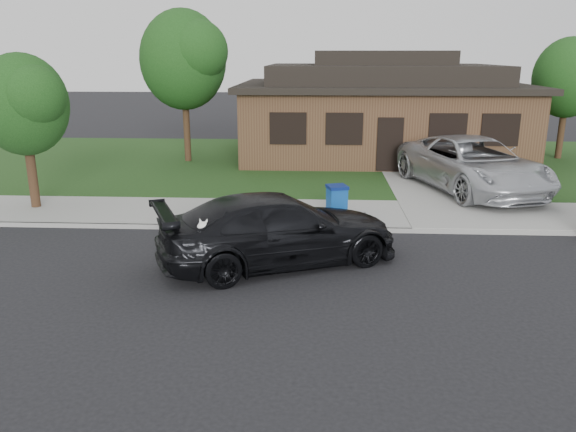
{
  "coord_description": "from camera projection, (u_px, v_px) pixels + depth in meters",
  "views": [
    {
      "loc": [
        1.14,
        -11.1,
        4.67
      ],
      "look_at": [
        0.51,
        1.17,
        1.1
      ],
      "focal_mm": 35.0,
      "sensor_mm": 36.0,
      "label": 1
    }
  ],
  "objects": [
    {
      "name": "sidewalk",
      "position": [
        278.0,
        213.0,
        16.79
      ],
      "size": [
        60.0,
        3.0,
        0.12
      ],
      "primitive_type": "cube",
      "color": "gray",
      "rests_on": "ground"
    },
    {
      "name": "tree_0",
      "position": [
        186.0,
        58.0,
        23.32
      ],
      "size": [
        3.78,
        3.6,
        6.34
      ],
      "color": "#332114",
      "rests_on": "ground"
    },
    {
      "name": "minivan",
      "position": [
        473.0,
        164.0,
        19.07
      ],
      "size": [
        4.74,
        7.06,
        1.8
      ],
      "primitive_type": "imported",
      "rotation": [
        0.0,
        0.0,
        0.29
      ],
      "color": "#B8BBC0",
      "rests_on": "driveway"
    },
    {
      "name": "tree_2",
      "position": [
        25.0,
        103.0,
        16.36
      ],
      "size": [
        2.73,
        2.6,
        4.59
      ],
      "color": "#332114",
      "rests_on": "ground"
    },
    {
      "name": "lawn",
      "position": [
        290.0,
        163.0,
        24.46
      ],
      "size": [
        60.0,
        13.0,
        0.13
      ],
      "primitive_type": "cube",
      "color": "#193814",
      "rests_on": "ground"
    },
    {
      "name": "recycling_bin",
      "position": [
        337.0,
        201.0,
        16.2
      ],
      "size": [
        0.68,
        0.68,
        0.91
      ],
      "rotation": [
        0.0,
        0.0,
        0.29
      ],
      "color": "#0D418F",
      "rests_on": "sidewalk"
    },
    {
      "name": "curb",
      "position": [
        274.0,
        228.0,
        15.35
      ],
      "size": [
        60.0,
        0.12,
        0.12
      ],
      "primitive_type": "cube",
      "color": "gray",
      "rests_on": "ground"
    },
    {
      "name": "tree_1",
      "position": [
        573.0,
        76.0,
        24.17
      ],
      "size": [
        3.15,
        3.0,
        5.25
      ],
      "color": "#332114",
      "rests_on": "ground"
    },
    {
      "name": "driveway",
      "position": [
        444.0,
        179.0,
        21.28
      ],
      "size": [
        4.5,
        13.0,
        0.14
      ],
      "primitive_type": "cube",
      "color": "gray",
      "rests_on": "ground"
    },
    {
      "name": "sedan",
      "position": [
        279.0,
        230.0,
        12.79
      ],
      "size": [
        5.98,
        4.31,
        1.61
      ],
      "rotation": [
        0.0,
        0.0,
        1.99
      ],
      "color": "black",
      "rests_on": "ground"
    },
    {
      "name": "ground",
      "position": [
        262.0,
        280.0,
        12.01
      ],
      "size": [
        120.0,
        120.0,
        0.0
      ],
      "primitive_type": "plane",
      "color": "black",
      "rests_on": "ground"
    },
    {
      "name": "house",
      "position": [
        380.0,
        111.0,
        25.59
      ],
      "size": [
        12.6,
        8.6,
        4.65
      ],
      "color": "#422B1C",
      "rests_on": "ground"
    }
  ]
}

